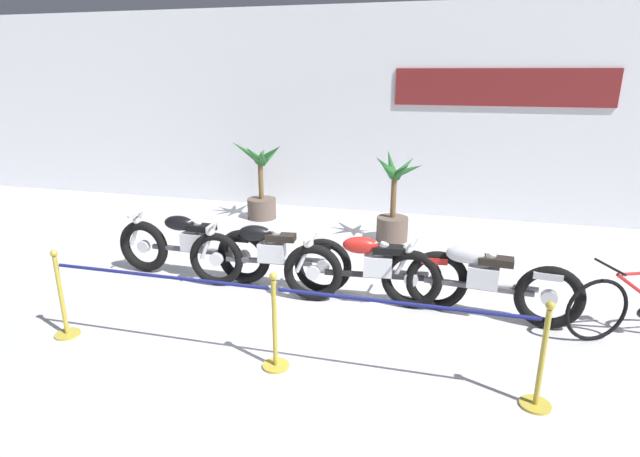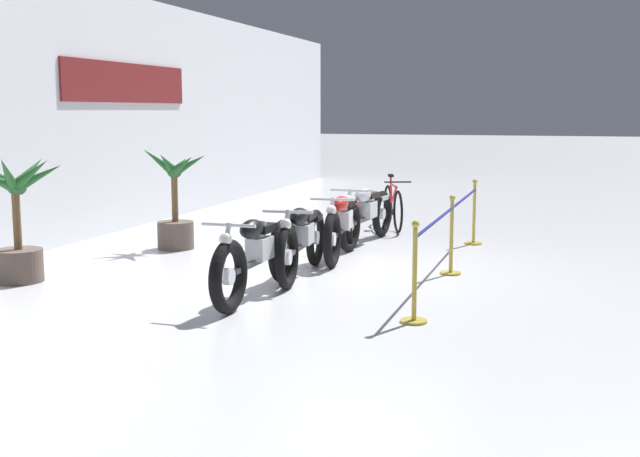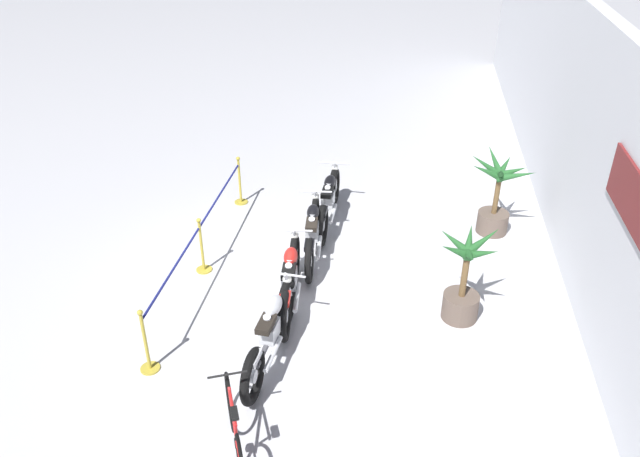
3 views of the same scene
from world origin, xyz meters
The scene contains 12 objects.
ground_plane centered at (0.00, 0.00, 0.00)m, with size 120.00×120.00×0.00m, color silver.
back_wall centered at (0.01, 5.12, 2.10)m, with size 28.00×0.29×4.20m.
motorcycle_black_0 centered at (-1.98, 0.73, 0.48)m, with size 2.44×0.62×0.98m.
motorcycle_black_1 centered at (-0.75, 0.61, 0.49)m, with size 2.32×0.62×0.97m.
motorcycle_red_2 centered at (0.74, 0.48, 0.48)m, with size 2.39×0.62×0.97m.
motorcycle_silver_3 centered at (2.02, 0.45, 0.48)m, with size 2.41×0.62×0.97m.
bicycle centered at (3.78, 0.40, 0.40)m, with size 1.66×0.76×0.98m.
potted_palm_left_of_row centered at (-2.12, 3.91, 0.70)m, with size 1.08×1.20×1.66m.
potted_palm_right_of_row centered at (0.68, 3.18, 0.64)m, with size 0.90×0.94×1.64m.
stanchion_far_left centered at (-1.13, -1.21, 0.65)m, with size 5.16×0.28×1.05m.
stanchion_mid_left centered at (0.00, -1.21, 0.36)m, with size 0.28×0.28×1.05m.
stanchion_mid_right centered at (2.51, -1.21, 0.36)m, with size 0.28×0.28×1.05m.
Camera 2 is at (-10.45, -2.69, 2.15)m, focal length 45.00 mm.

